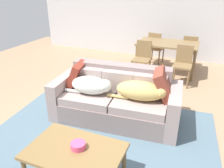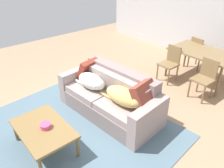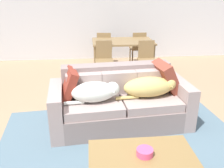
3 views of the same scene
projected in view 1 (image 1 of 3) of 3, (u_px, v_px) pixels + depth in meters
name	position (u px, v px, depth m)	size (l,w,h in m)	color
ground_plane	(106.00, 122.00, 3.73)	(10.00, 10.00, 0.00)	tan
back_partition	(161.00, 12.00, 6.54)	(8.00, 0.12, 2.70)	silver
area_rug	(97.00, 144.00, 3.22)	(3.32, 2.74, 0.01)	slate
couch	(117.00, 99.00, 3.74)	(2.12, 1.07, 0.87)	gray
dog_on_left_cushion	(92.00, 85.00, 3.59)	(0.78, 0.40, 0.28)	silver
dog_on_right_cushion	(142.00, 91.00, 3.40)	(0.91, 0.42, 0.29)	tan
throw_pillow_by_left_arm	(76.00, 75.00, 3.85)	(0.11, 0.44, 0.44)	maroon
throw_pillow_by_right_arm	(164.00, 85.00, 3.44)	(0.15, 0.48, 0.48)	brown
coffee_table	(75.00, 153.00, 2.50)	(1.06, 0.70, 0.43)	olive
bowl_on_coffee_table	(78.00, 146.00, 2.49)	(0.17, 0.17, 0.07)	#EA4C7F
dining_table	(168.00, 45.00, 5.58)	(1.46, 0.92, 0.76)	olive
dining_chair_near_left	(142.00, 57.00, 5.37)	(0.40, 0.40, 0.87)	olive
dining_chair_near_right	(183.00, 63.00, 4.97)	(0.40, 0.40, 0.87)	olive
dining_chair_far_left	(155.00, 47.00, 6.27)	(0.45, 0.45, 0.88)	olive
dining_chair_far_right	(189.00, 50.00, 5.96)	(0.41, 0.41, 0.87)	olive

